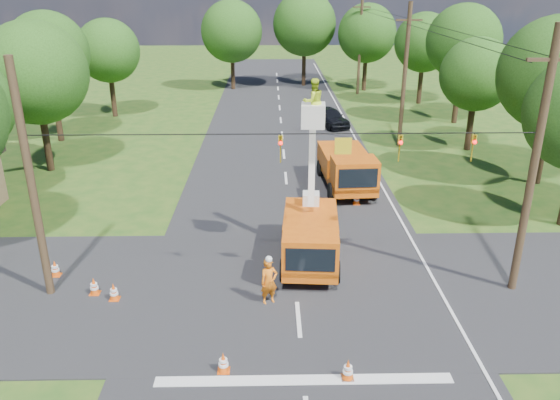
{
  "coord_description": "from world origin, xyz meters",
  "views": [
    {
      "loc": [
        -0.99,
        -16.42,
        11.23
      ],
      "look_at": [
        -0.56,
        5.04,
        2.6
      ],
      "focal_mm": 35.0,
      "sensor_mm": 36.0,
      "label": 1
    }
  ],
  "objects_px": {
    "traffic_cone_1": "(348,370)",
    "pole_left": "(31,184)",
    "traffic_cone_2": "(320,224)",
    "traffic_cone_4": "(114,292)",
    "traffic_cone_6": "(55,268)",
    "tree_right_d": "(464,42)",
    "tree_right_e": "(424,43)",
    "tree_far_a": "(232,32)",
    "traffic_cone_3": "(357,198)",
    "tree_far_b": "(305,24)",
    "traffic_cone_5": "(94,286)",
    "tree_right_b": "(556,74)",
    "distant_car": "(329,117)",
    "tree_left_d": "(35,73)",
    "traffic_cone_7": "(345,167)",
    "bucket_truck": "(311,226)",
    "pole_right_near": "(534,165)",
    "second_truck": "(347,168)",
    "ground_worker": "(269,282)",
    "tree_left_f": "(108,51)",
    "tree_left_e": "(48,53)",
    "traffic_cone_0": "(223,362)",
    "tree_far_c": "(367,33)"
  },
  "relations": [
    {
      "from": "tree_right_d",
      "to": "traffic_cone_5",
      "type": "bearing_deg",
      "value": -129.76
    },
    {
      "from": "tree_right_b",
      "to": "traffic_cone_7",
      "type": "bearing_deg",
      "value": 169.33
    },
    {
      "from": "traffic_cone_6",
      "to": "ground_worker",
      "type": "bearing_deg",
      "value": -13.96
    },
    {
      "from": "traffic_cone_0",
      "to": "tree_far_a",
      "type": "relative_size",
      "value": 0.07
    },
    {
      "from": "traffic_cone_2",
      "to": "pole_right_near",
      "type": "xyz_separation_m",
      "value": [
        7.06,
        -5.51,
        4.75
      ]
    },
    {
      "from": "second_truck",
      "to": "pole_right_near",
      "type": "distance_m",
      "value": 12.94
    },
    {
      "from": "traffic_cone_1",
      "to": "pole_right_near",
      "type": "xyz_separation_m",
      "value": [
        7.18,
        5.14,
        4.75
      ]
    },
    {
      "from": "traffic_cone_1",
      "to": "pole_left",
      "type": "relative_size",
      "value": 0.08
    },
    {
      "from": "bucket_truck",
      "to": "traffic_cone_6",
      "type": "height_order",
      "value": "bucket_truck"
    },
    {
      "from": "bucket_truck",
      "to": "traffic_cone_3",
      "type": "relative_size",
      "value": 10.89
    },
    {
      "from": "traffic_cone_7",
      "to": "tree_left_f",
      "type": "height_order",
      "value": "tree_left_f"
    },
    {
      "from": "traffic_cone_4",
      "to": "traffic_cone_5",
      "type": "bearing_deg",
      "value": 154.15
    },
    {
      "from": "tree_right_e",
      "to": "tree_far_a",
      "type": "bearing_deg",
      "value": 156.95
    },
    {
      "from": "traffic_cone_2",
      "to": "traffic_cone_0",
      "type": "bearing_deg",
      "value": -110.82
    },
    {
      "from": "tree_far_a",
      "to": "tree_left_e",
      "type": "bearing_deg",
      "value": -119.33
    },
    {
      "from": "tree_right_e",
      "to": "tree_far_b",
      "type": "relative_size",
      "value": 0.84
    },
    {
      "from": "ground_worker",
      "to": "tree_far_c",
      "type": "distance_m",
      "value": 44.43
    },
    {
      "from": "traffic_cone_1",
      "to": "tree_right_d",
      "type": "height_order",
      "value": "tree_right_d"
    },
    {
      "from": "tree_left_d",
      "to": "tree_far_a",
      "type": "distance_m",
      "value": 29.73
    },
    {
      "from": "bucket_truck",
      "to": "traffic_cone_5",
      "type": "bearing_deg",
      "value": -158.78
    },
    {
      "from": "traffic_cone_2",
      "to": "traffic_cone_5",
      "type": "distance_m",
      "value": 10.79
    },
    {
      "from": "traffic_cone_1",
      "to": "tree_left_e",
      "type": "relative_size",
      "value": 0.08
    },
    {
      "from": "traffic_cone_2",
      "to": "tree_left_f",
      "type": "distance_m",
      "value": 29.86
    },
    {
      "from": "traffic_cone_6",
      "to": "tree_left_f",
      "type": "bearing_deg",
      "value": 99.96
    },
    {
      "from": "traffic_cone_4",
      "to": "tree_left_d",
      "type": "relative_size",
      "value": 0.08
    },
    {
      "from": "traffic_cone_5",
      "to": "tree_right_b",
      "type": "distance_m",
      "value": 26.49
    },
    {
      "from": "traffic_cone_3",
      "to": "tree_far_b",
      "type": "relative_size",
      "value": 0.07
    },
    {
      "from": "pole_right_near",
      "to": "tree_left_d",
      "type": "bearing_deg",
      "value": 147.45
    },
    {
      "from": "traffic_cone_1",
      "to": "traffic_cone_7",
      "type": "distance_m",
      "value": 19.41
    },
    {
      "from": "distant_car",
      "to": "tree_far_a",
      "type": "height_order",
      "value": "tree_far_a"
    },
    {
      "from": "tree_left_d",
      "to": "tree_far_a",
      "type": "height_order",
      "value": "tree_far_a"
    },
    {
      "from": "second_truck",
      "to": "ground_worker",
      "type": "bearing_deg",
      "value": -113.71
    },
    {
      "from": "pole_left",
      "to": "tree_left_f",
      "type": "height_order",
      "value": "pole_left"
    },
    {
      "from": "bucket_truck",
      "to": "tree_right_b",
      "type": "height_order",
      "value": "tree_right_b"
    },
    {
      "from": "traffic_cone_1",
      "to": "tree_left_f",
      "type": "height_order",
      "value": "tree_left_f"
    },
    {
      "from": "ground_worker",
      "to": "distant_car",
      "type": "distance_m",
      "value": 27.27
    },
    {
      "from": "bucket_truck",
      "to": "tree_left_f",
      "type": "xyz_separation_m",
      "value": [
        -15.52,
        27.54,
        4.03
      ]
    },
    {
      "from": "tree_right_d",
      "to": "distant_car",
      "type": "bearing_deg",
      "value": -174.44
    },
    {
      "from": "ground_worker",
      "to": "tree_right_e",
      "type": "relative_size",
      "value": 0.21
    },
    {
      "from": "distant_car",
      "to": "tree_left_d",
      "type": "bearing_deg",
      "value": -171.59
    },
    {
      "from": "traffic_cone_2",
      "to": "tree_left_e",
      "type": "bearing_deg",
      "value": 137.88
    },
    {
      "from": "pole_left",
      "to": "tree_left_f",
      "type": "xyz_separation_m",
      "value": [
        -5.3,
        30.0,
        1.19
      ]
    },
    {
      "from": "traffic_cone_4",
      "to": "tree_right_b",
      "type": "xyz_separation_m",
      "value": [
        21.9,
        12.54,
        6.08
      ]
    },
    {
      "from": "traffic_cone_1",
      "to": "traffic_cone_5",
      "type": "relative_size",
      "value": 1.0
    },
    {
      "from": "bucket_truck",
      "to": "traffic_cone_7",
      "type": "bearing_deg",
      "value": 79.76
    },
    {
      "from": "traffic_cone_6",
      "to": "tree_right_d",
      "type": "height_order",
      "value": "tree_right_d"
    },
    {
      "from": "traffic_cone_2",
      "to": "traffic_cone_4",
      "type": "bearing_deg",
      "value": -144.04
    },
    {
      "from": "second_truck",
      "to": "ground_worker",
      "type": "relative_size",
      "value": 3.65
    },
    {
      "from": "traffic_cone_3",
      "to": "tree_right_d",
      "type": "relative_size",
      "value": 0.07
    },
    {
      "from": "bucket_truck",
      "to": "distant_car",
      "type": "relative_size",
      "value": 1.67
    }
  ]
}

